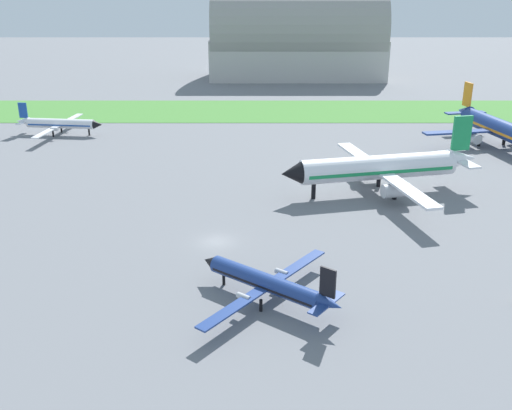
{
  "coord_description": "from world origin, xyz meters",
  "views": [
    {
      "loc": [
        5.14,
        -68.25,
        31.52
      ],
      "look_at": [
        5.17,
        5.46,
        3.0
      ],
      "focal_mm": 40.41,
      "sensor_mm": 36.0,
      "label": 1
    }
  ],
  "objects_px": {
    "airplane_parked_jet_far": "(496,128)",
    "airplane_taxiing_turboprop": "(59,123)",
    "airplane_midfield_jet": "(381,168)",
    "airplane_foreground_turboprop": "(267,283)"
  },
  "relations": [
    {
      "from": "airplane_midfield_jet",
      "to": "airplane_foreground_turboprop",
      "type": "xyz_separation_m",
      "value": [
        -18.66,
        -33.66,
        -2.0
      ]
    },
    {
      "from": "airplane_midfield_jet",
      "to": "airplane_parked_jet_far",
      "type": "height_order",
      "value": "airplane_midfield_jet"
    },
    {
      "from": "airplane_foreground_turboprop",
      "to": "airplane_parked_jet_far",
      "type": "bearing_deg",
      "value": -90.12
    },
    {
      "from": "airplane_parked_jet_far",
      "to": "airplane_taxiing_turboprop",
      "type": "xyz_separation_m",
      "value": [
        -92.46,
        10.04,
        -1.47
      ]
    },
    {
      "from": "airplane_parked_jet_far",
      "to": "airplane_taxiing_turboprop",
      "type": "height_order",
      "value": "airplane_parked_jet_far"
    },
    {
      "from": "airplane_parked_jet_far",
      "to": "airplane_foreground_turboprop",
      "type": "bearing_deg",
      "value": -48.43
    },
    {
      "from": "airplane_parked_jet_far",
      "to": "airplane_taxiing_turboprop",
      "type": "relative_size",
      "value": 1.35
    },
    {
      "from": "airplane_foreground_turboprop",
      "to": "airplane_taxiing_turboprop",
      "type": "distance_m",
      "value": 84.5
    },
    {
      "from": "airplane_taxiing_turboprop",
      "to": "airplane_parked_jet_far",
      "type": "bearing_deg",
      "value": 0.65
    },
    {
      "from": "airplane_midfield_jet",
      "to": "airplane_taxiing_turboprop",
      "type": "distance_m",
      "value": 73.91
    }
  ]
}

